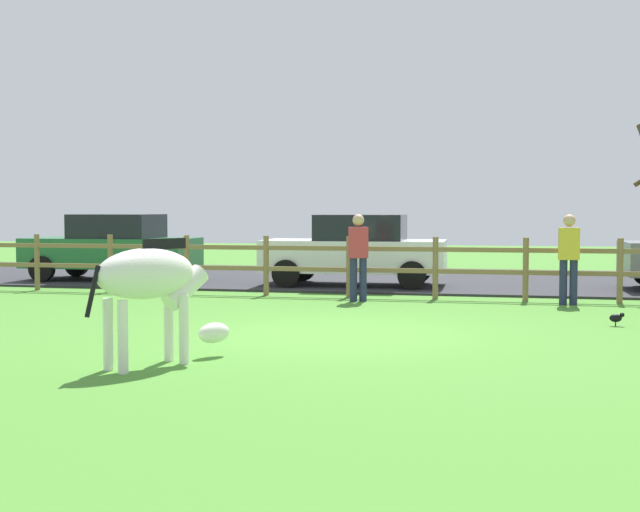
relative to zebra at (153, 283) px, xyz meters
The scene contains 9 objects.
ground_plane 3.41m from the zebra, 61.12° to the left, with size 60.00×60.00×0.00m, color #47842D.
parking_asphalt 12.30m from the zebra, 82.59° to the left, with size 28.00×7.40×0.05m, color #2D2D33.
paddock_fence 7.91m from the zebra, 84.58° to the left, with size 20.44×0.11×1.20m.
zebra is the anchor object (origin of this frame).
crow_on_grass 7.10m from the zebra, 40.02° to the left, with size 0.21×0.10×0.20m.
parked_car_white 9.99m from the zebra, 87.08° to the left, with size 4.05×1.97×1.56m.
parked_car_green 11.51m from the zebra, 117.87° to the left, with size 4.02×1.92×1.56m.
visitor_left_of_tree 7.20m from the zebra, 81.51° to the left, with size 0.40×0.30×1.64m.
visitor_right_of_tree 8.83m from the zebra, 56.43° to the left, with size 0.37×0.23×1.64m.
Camera 1 is at (2.28, -11.82, 1.74)m, focal length 48.93 mm.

